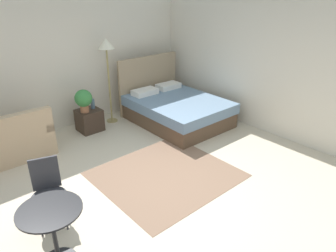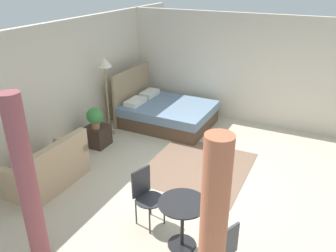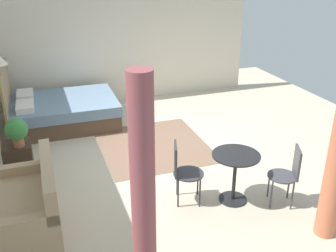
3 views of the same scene
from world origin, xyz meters
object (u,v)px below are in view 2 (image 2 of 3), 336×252
(couch, at_px, (49,170))
(potted_plant, at_px, (95,117))
(cafe_chair_near_couch, at_px, (146,192))
(vase, at_px, (99,120))
(nightstand, at_px, (98,136))
(floor_lamp, at_px, (105,69))
(balcony_table, at_px, (182,216))
(bed, at_px, (166,113))
(cafe_chair_near_window, at_px, (222,247))

(couch, distance_m, potted_plant, 1.57)
(couch, xyz_separation_m, potted_plant, (1.51, 0.11, 0.42))
(potted_plant, relative_size, cafe_chair_near_couch, 0.52)
(vase, bearing_deg, nightstand, -170.72)
(couch, distance_m, vase, 1.76)
(floor_lamp, xyz_separation_m, cafe_chair_near_couch, (-2.32, -2.28, -1.03))
(nightstand, distance_m, potted_plant, 0.51)
(balcony_table, bearing_deg, floor_lamp, 49.49)
(nightstand, bearing_deg, floor_lamp, 10.94)
(nightstand, distance_m, floor_lamp, 1.47)
(couch, xyz_separation_m, nightstand, (1.61, 0.16, -0.08))
(bed, bearing_deg, cafe_chair_near_window, -145.56)
(floor_lamp, xyz_separation_m, cafe_chair_near_window, (-2.86, -3.63, -1.04))
(bed, relative_size, vase, 10.73)
(bed, distance_m, couch, 3.34)
(balcony_table, bearing_deg, potted_plant, 56.79)
(bed, distance_m, cafe_chair_near_couch, 3.64)
(potted_plant, bearing_deg, cafe_chair_near_window, -121.91)
(couch, distance_m, balcony_table, 2.73)
(nightstand, distance_m, vase, 0.35)
(couch, xyz_separation_m, floor_lamp, (2.22, 0.28, 1.25))
(balcony_table, relative_size, cafe_chair_near_window, 0.84)
(bed, bearing_deg, nightstand, 153.62)
(nightstand, xyz_separation_m, balcony_table, (-1.94, -2.86, 0.28))
(potted_plant, xyz_separation_m, cafe_chair_near_window, (-2.16, -3.47, -0.21))
(cafe_chair_near_couch, bearing_deg, balcony_table, -108.14)
(nightstand, xyz_separation_m, vase, (0.12, 0.02, 0.33))
(vase, xyz_separation_m, cafe_chair_near_window, (-2.38, -3.53, -0.04))
(cafe_chair_near_couch, bearing_deg, vase, 50.00)
(floor_lamp, relative_size, cafe_chair_near_window, 2.10)
(couch, bearing_deg, balcony_table, -96.94)
(couch, xyz_separation_m, balcony_table, (-0.33, -2.70, 0.20))
(vase, bearing_deg, potted_plant, -163.01)
(potted_plant, height_order, vase, potted_plant)
(nightstand, height_order, potted_plant, potted_plant)
(bed, xyz_separation_m, vase, (-1.54, 0.84, 0.25))
(potted_plant, relative_size, balcony_table, 0.64)
(couch, distance_m, floor_lamp, 2.56)
(cafe_chair_near_window, bearing_deg, floor_lamp, 51.77)
(cafe_chair_near_window, distance_m, cafe_chair_near_couch, 1.45)
(bed, height_order, potted_plant, bed)
(floor_lamp, bearing_deg, vase, -168.65)
(nightstand, height_order, floor_lamp, floor_lamp)
(nightstand, bearing_deg, potted_plant, -154.55)
(potted_plant, height_order, cafe_chair_near_window, potted_plant)
(floor_lamp, distance_m, cafe_chair_near_couch, 3.41)
(nightstand, height_order, cafe_chair_near_couch, cafe_chair_near_couch)
(couch, height_order, cafe_chair_near_couch, same)
(couch, relative_size, cafe_chair_near_couch, 1.58)
(nightstand, xyz_separation_m, cafe_chair_near_window, (-2.26, -3.51, 0.29))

